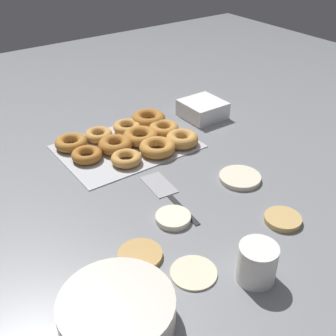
{
  "coord_description": "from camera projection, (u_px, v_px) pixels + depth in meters",
  "views": [
    {
      "loc": [
        0.55,
        0.68,
        0.65
      ],
      "look_at": [
        -0.0,
        -0.1,
        0.04
      ],
      "focal_mm": 45.0,
      "sensor_mm": 36.0,
      "label": 1
    }
  ],
  "objects": [
    {
      "name": "ground_plane",
      "position": [
        189.0,
        198.0,
        1.08
      ],
      "size": [
        3.0,
        3.0,
        0.0
      ],
      "primitive_type": "plane",
      "color": "gray"
    },
    {
      "name": "pancake_0",
      "position": [
        283.0,
        219.0,
        1.0
      ],
      "size": [
        0.09,
        0.09,
        0.01
      ],
      "primitive_type": "cylinder",
      "color": "tan",
      "rests_on": "ground_plane"
    },
    {
      "name": "pancake_1",
      "position": [
        240.0,
        178.0,
        1.15
      ],
      "size": [
        0.11,
        0.11,
        0.01
      ],
      "primitive_type": "cylinder",
      "color": "beige",
      "rests_on": "ground_plane"
    },
    {
      "name": "pancake_2",
      "position": [
        140.0,
        255.0,
        0.9
      ],
      "size": [
        0.1,
        0.1,
        0.01
      ],
      "primitive_type": "cylinder",
      "color": "tan",
      "rests_on": "ground_plane"
    },
    {
      "name": "pancake_3",
      "position": [
        173.0,
        218.0,
        1.0
      ],
      "size": [
        0.09,
        0.09,
        0.01
      ],
      "primitive_type": "cylinder",
      "color": "silver",
      "rests_on": "ground_plane"
    },
    {
      "name": "pancake_4",
      "position": [
        194.0,
        272.0,
        0.86
      ],
      "size": [
        0.1,
        0.1,
        0.01
      ],
      "primitive_type": "cylinder",
      "color": "beige",
      "rests_on": "ground_plane"
    },
    {
      "name": "donut_tray",
      "position": [
        133.0,
        139.0,
        1.31
      ],
      "size": [
        0.41,
        0.29,
        0.04
      ],
      "color": "silver",
      "rests_on": "ground_plane"
    },
    {
      "name": "batter_bowl",
      "position": [
        117.0,
        312.0,
        0.75
      ],
      "size": [
        0.21,
        0.21,
        0.06
      ],
      "color": "silver",
      "rests_on": "ground_plane"
    },
    {
      "name": "container_stack",
      "position": [
        203.0,
        109.0,
        1.47
      ],
      "size": [
        0.13,
        0.14,
        0.06
      ],
      "color": "white",
      "rests_on": "ground_plane"
    },
    {
      "name": "paper_cup",
      "position": [
        257.0,
        263.0,
        0.83
      ],
      "size": [
        0.08,
        0.08,
        0.08
      ],
      "color": "white",
      "rests_on": "ground_plane"
    },
    {
      "name": "spatula",
      "position": [
        164.0,
        189.0,
        1.11
      ],
      "size": [
        0.07,
        0.25,
        0.01
      ],
      "rotation": [
        0.0,
        0.0,
        4.62
      ],
      "color": "black",
      "rests_on": "ground_plane"
    }
  ]
}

